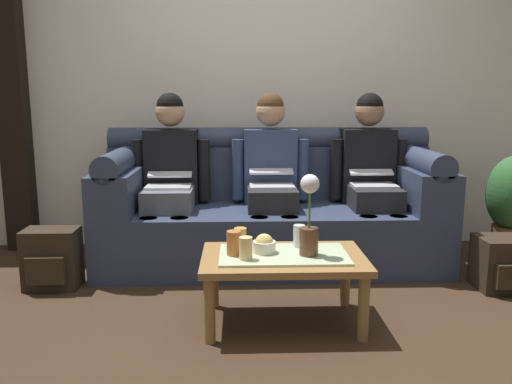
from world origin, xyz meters
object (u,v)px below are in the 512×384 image
Objects in this scene: flower_vase at (309,219)px; backpack_left at (52,259)px; person_right at (370,172)px; person_left at (170,173)px; couch at (271,212)px; cup_near_right at (240,238)px; backpack_right at (501,264)px; cup_near_left at (246,248)px; cup_far_center at (299,236)px; person_middle at (271,172)px; cup_far_left at (234,243)px; coffee_table at (283,264)px; snack_bowl at (264,245)px.

backpack_left is (-1.54, 0.60, -0.39)m from flower_vase.
person_right is 2.88× the size of flower_vase.
flower_vase is (0.85, -1.10, -0.08)m from person_left.
couch is 0.99m from cup_near_right.
backpack_right is (1.41, -0.63, -0.20)m from couch.
cup_near_left is 1.04× the size of cup_near_right.
couch is at bearing 95.74° from cup_far_center.
cup_near_right is (-0.23, -0.96, -0.22)m from person_middle.
flower_vase is 3.34× the size of cup_far_left.
couch is at bearing 76.54° from cup_far_left.
person_left is 2.27m from backpack_right.
person_right is 9.62× the size of cup_far_left.
backpack_left is (-2.82, 0.13, 0.02)m from backpack_right.
coffee_table is 2.27× the size of backpack_left.
backpack_left is (-1.21, 0.66, -0.26)m from cup_near_left.
cup_near_left is (-0.33, -0.06, -0.14)m from flower_vase.
person_middle is at bearing -0.02° from person_left.
snack_bowl is at bearing -35.83° from cup_near_right.
cup_far_center is 0.96× the size of cup_far_left.
couch is 5.66× the size of flower_vase.
person_left is at bearing 130.73° from cup_far_center.
cup_far_left reaches higher than cup_far_center.
backpack_right is at bearing 15.65° from snack_bowl.
cup_far_left is at bearing -26.82° from backpack_left.
couch is at bearing 90.00° from person_middle.
backpack_right is at bearing 17.44° from coffee_table.
person_middle is 1.11m from flower_vase.
backpack_right is (1.67, 0.46, -0.28)m from cup_far_left.
cup_far_center is (0.82, -0.95, -0.21)m from person_left.
person_left and person_right have the same top height.
backpack_right is (1.41, 0.44, -0.16)m from coffee_table.
couch is 1.96× the size of person_middle.
person_right is 1.49m from cup_near_left.
cup_far_left is at bearing -176.68° from coffee_table.
snack_bowl is at bearing -152.79° from cup_far_center.
cup_near_right is 0.32m from cup_far_center.
person_left is 10.12× the size of snack_bowl.
cup_far_left is 0.38× the size of backpack_right.
person_right reaches higher than coffee_table.
couch is at bearing 80.26° from cup_near_left.
coffee_table is at bearing -162.56° from backpack_right.
person_middle is 1.01m from cup_near_right.
snack_bowl is 0.16m from cup_near_right.
cup_near_right reaches higher than coffee_table.
person_left is 2.88× the size of flower_vase.
cup_far_left is 1.75m from backpack_right.
cup_near_right is (-0.13, 0.09, 0.01)m from snack_bowl.
person_right is (0.72, -0.00, 0.29)m from couch.
coffee_table is at bearing -90.00° from couch.
backpack_left is at bearing 151.49° from cup_near_left.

